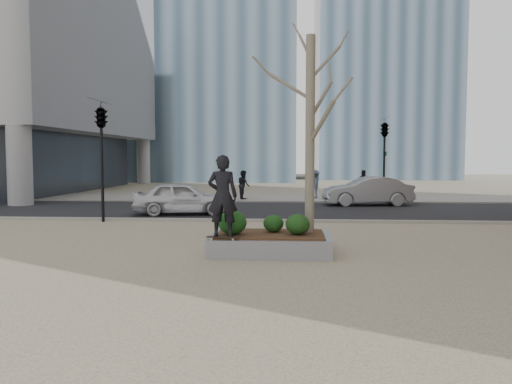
# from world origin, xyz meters

# --- Properties ---
(ground) EXTENTS (120.00, 120.00, 0.00)m
(ground) POSITION_xyz_m (0.00, 0.00, 0.00)
(ground) COLOR tan
(ground) RESTS_ON ground
(street) EXTENTS (60.00, 8.00, 0.02)m
(street) POSITION_xyz_m (0.00, 10.00, 0.01)
(street) COLOR black
(street) RESTS_ON ground
(far_sidewalk) EXTENTS (60.00, 6.00, 0.02)m
(far_sidewalk) POSITION_xyz_m (0.00, 17.00, 0.01)
(far_sidewalk) COLOR gray
(far_sidewalk) RESTS_ON ground
(planter) EXTENTS (3.00, 2.00, 0.45)m
(planter) POSITION_xyz_m (1.00, 0.00, 0.23)
(planter) COLOR gray
(planter) RESTS_ON ground
(planter_mulch) EXTENTS (2.70, 1.70, 0.04)m
(planter_mulch) POSITION_xyz_m (1.00, 0.00, 0.47)
(planter_mulch) COLOR #382314
(planter_mulch) RESTS_ON planter
(sycamore_tree) EXTENTS (2.80, 2.80, 6.60)m
(sycamore_tree) POSITION_xyz_m (2.00, 0.30, 3.79)
(sycamore_tree) COLOR gray
(sycamore_tree) RESTS_ON planter_mulch
(shrub_left) EXTENTS (0.71, 0.71, 0.61)m
(shrub_left) POSITION_xyz_m (0.07, -0.27, 0.79)
(shrub_left) COLOR #103511
(shrub_left) RESTS_ON planter_mulch
(shrub_middle) EXTENTS (0.52, 0.52, 0.45)m
(shrub_middle) POSITION_xyz_m (1.07, 0.23, 0.71)
(shrub_middle) COLOR #1A3B12
(shrub_middle) RESTS_ON planter_mulch
(shrub_right) EXTENTS (0.61, 0.61, 0.52)m
(shrub_right) POSITION_xyz_m (1.69, -0.15, 0.75)
(shrub_right) COLOR #153811
(shrub_right) RESTS_ON planter_mulch
(skateboard) EXTENTS (0.79, 0.26, 0.08)m
(skateboard) POSITION_xyz_m (-0.10, -0.81, 0.49)
(skateboard) COLOR black
(skateboard) RESTS_ON planter
(skateboarder) EXTENTS (0.72, 0.48, 1.95)m
(skateboarder) POSITION_xyz_m (-0.10, -0.81, 1.50)
(skateboarder) COLOR black
(skateboarder) RESTS_ON skateboard
(police_car) EXTENTS (4.28, 2.27, 1.39)m
(police_car) POSITION_xyz_m (-3.02, 8.04, 0.71)
(police_car) COLOR silver
(police_car) RESTS_ON street
(car_silver) EXTENTS (4.49, 1.99, 1.43)m
(car_silver) POSITION_xyz_m (5.34, 12.61, 0.74)
(car_silver) COLOR gray
(car_silver) RESTS_ON street
(pedestrian_a) EXTENTS (0.86, 0.96, 1.65)m
(pedestrian_a) POSITION_xyz_m (-1.18, 15.82, 0.85)
(pedestrian_a) COLOR black
(pedestrian_a) RESTS_ON far_sidewalk
(pedestrian_b) EXTENTS (0.75, 1.15, 1.67)m
(pedestrian_b) POSITION_xyz_m (2.93, 16.71, 0.86)
(pedestrian_b) COLOR #3D516D
(pedestrian_b) RESTS_ON far_sidewalk
(pedestrian_c) EXTENTS (1.06, 0.65, 1.69)m
(pedestrian_c) POSITION_xyz_m (5.54, 15.30, 0.87)
(pedestrian_c) COLOR black
(pedestrian_c) RESTS_ON far_sidewalk
(traffic_light_near) EXTENTS (0.60, 2.48, 4.50)m
(traffic_light_near) POSITION_xyz_m (-5.50, 5.60, 2.25)
(traffic_light_near) COLOR black
(traffic_light_near) RESTS_ON ground
(traffic_light_far) EXTENTS (0.60, 2.48, 4.50)m
(traffic_light_far) POSITION_xyz_m (6.50, 14.60, 2.25)
(traffic_light_far) COLOR black
(traffic_light_far) RESTS_ON ground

